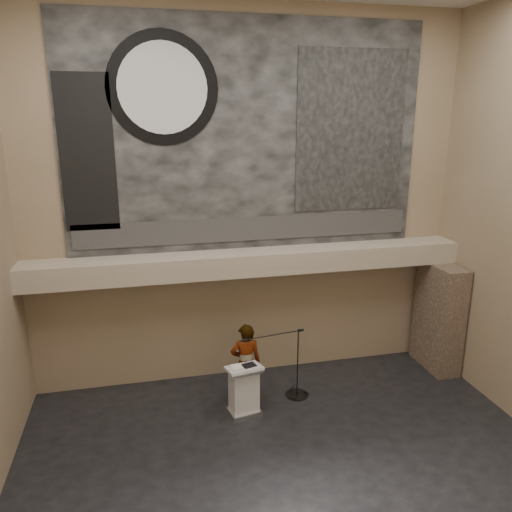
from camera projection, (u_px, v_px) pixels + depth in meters
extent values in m
plane|color=black|center=(297.00, 479.00, 8.78)|extent=(10.00, 10.00, 0.00)
cube|color=#817152|center=(248.00, 202.00, 11.37)|extent=(10.00, 0.02, 8.50)
cube|color=#817152|center=(466.00, 372.00, 3.87)|extent=(10.00, 0.02, 8.50)
cube|color=gray|center=(252.00, 262.00, 11.35)|extent=(10.00, 0.80, 0.50)
cylinder|color=#B2893D|center=(182.00, 279.00, 11.03)|extent=(0.04, 0.04, 0.06)
cylinder|color=#B2893D|center=(331.00, 269.00, 11.79)|extent=(0.04, 0.04, 0.06)
cube|color=black|center=(248.00, 137.00, 10.94)|extent=(8.00, 0.05, 5.00)
cube|color=#2C2C2C|center=(249.00, 229.00, 11.47)|extent=(7.76, 0.02, 0.55)
cylinder|color=black|center=(163.00, 88.00, 10.24)|extent=(2.30, 0.02, 2.30)
cylinder|color=silver|center=(163.00, 88.00, 10.22)|extent=(1.84, 0.02, 1.84)
cube|color=black|center=(351.00, 132.00, 11.40)|extent=(2.60, 0.02, 3.60)
cube|color=black|center=(87.00, 154.00, 10.24)|extent=(1.10, 0.02, 3.20)
cube|color=#45362A|center=(439.00, 317.00, 12.38)|extent=(0.60, 1.40, 2.70)
cube|color=silver|center=(244.00, 411.00, 10.73)|extent=(0.73, 0.60, 0.08)
cube|color=silver|center=(244.00, 389.00, 10.58)|extent=(0.63, 0.49, 0.96)
cube|color=silver|center=(244.00, 368.00, 10.43)|extent=(0.81, 0.64, 0.13)
cube|color=black|center=(249.00, 366.00, 10.44)|extent=(0.31, 0.27, 0.04)
cube|color=white|center=(238.00, 367.00, 10.40)|extent=(0.26, 0.33, 0.00)
imported|color=silver|center=(246.00, 363.00, 10.94)|extent=(0.70, 0.48, 1.84)
cylinder|color=black|center=(297.00, 395.00, 11.40)|extent=(0.52, 0.52, 0.02)
cylinder|color=black|center=(298.00, 363.00, 11.18)|extent=(0.03, 0.03, 1.64)
cylinder|color=black|center=(272.00, 335.00, 10.74)|extent=(1.42, 0.24, 0.02)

